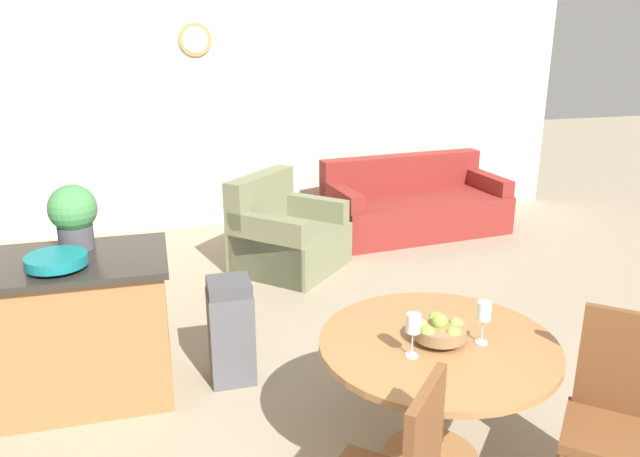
# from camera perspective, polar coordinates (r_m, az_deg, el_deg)

# --- Properties ---
(wall_back) EXTENTS (8.00, 0.09, 2.70)m
(wall_back) POSITION_cam_1_polar(r_m,az_deg,el_deg) (7.14, -8.20, 10.90)
(wall_back) COLOR silver
(wall_back) RESTS_ON ground_plane
(dining_table) EXTENTS (1.21, 1.21, 0.72)m
(dining_table) POSITION_cam_1_polar(r_m,az_deg,el_deg) (3.31, 10.60, -12.59)
(dining_table) COLOR #9E6B3D
(dining_table) RESTS_ON ground_plane
(dining_chair_near_right) EXTENTS (0.59, 0.59, 0.99)m
(dining_chair_near_right) POSITION_cam_1_polar(r_m,az_deg,el_deg) (3.32, 25.40, -14.68)
(dining_chair_near_right) COLOR brown
(dining_chair_near_right) RESTS_ON ground_plane
(fruit_bowl) EXTENTS (0.27, 0.27, 0.15)m
(fruit_bowl) POSITION_cam_1_polar(r_m,az_deg,el_deg) (3.20, 10.82, -9.06)
(fruit_bowl) COLOR olive
(fruit_bowl) RESTS_ON dining_table
(wine_glass_left) EXTENTS (0.07, 0.07, 0.22)m
(wine_glass_left) POSITION_cam_1_polar(r_m,az_deg,el_deg) (3.01, 8.51, -8.73)
(wine_glass_left) COLOR silver
(wine_glass_left) RESTS_ON dining_table
(wine_glass_right) EXTENTS (0.07, 0.07, 0.22)m
(wine_glass_right) POSITION_cam_1_polar(r_m,az_deg,el_deg) (3.19, 14.75, -7.48)
(wine_glass_right) COLOR silver
(wine_glass_right) RESTS_ON dining_table
(kitchen_island) EXTENTS (1.16, 0.75, 0.91)m
(kitchen_island) POSITION_cam_1_polar(r_m,az_deg,el_deg) (4.15, -21.45, -8.52)
(kitchen_island) COLOR #9E6B3D
(kitchen_island) RESTS_ON ground_plane
(teal_bowl) EXTENTS (0.34, 0.34, 0.08)m
(teal_bowl) POSITION_cam_1_polar(r_m,az_deg,el_deg) (3.83, -22.96, -2.71)
(teal_bowl) COLOR #147A7F
(teal_bowl) RESTS_ON kitchen_island
(potted_plant) EXTENTS (0.29, 0.29, 0.40)m
(potted_plant) POSITION_cam_1_polar(r_m,az_deg,el_deg) (4.09, -21.63, 1.21)
(potted_plant) COLOR #4C4C51
(potted_plant) RESTS_ON kitchen_island
(trash_bin) EXTENTS (0.28, 0.28, 0.70)m
(trash_bin) POSITION_cam_1_polar(r_m,az_deg,el_deg) (4.12, -8.14, -9.25)
(trash_bin) COLOR #56565B
(trash_bin) RESTS_ON ground_plane
(couch) EXTENTS (2.05, 1.13, 0.81)m
(couch) POSITION_cam_1_polar(r_m,az_deg,el_deg) (7.10, 8.55, 2.01)
(couch) COLOR maroon
(couch) RESTS_ON ground_plane
(armchair) EXTENTS (1.25, 1.25, 0.89)m
(armchair) POSITION_cam_1_polar(r_m,az_deg,el_deg) (5.95, -3.15, -0.84)
(armchair) COLOR #7A7F5B
(armchair) RESTS_ON ground_plane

